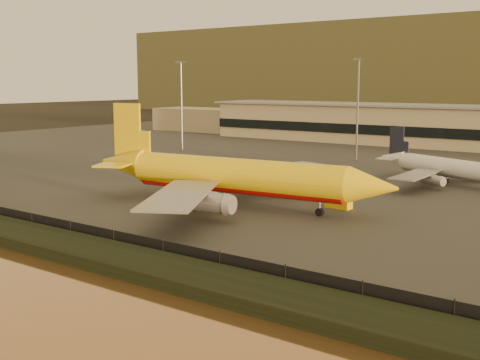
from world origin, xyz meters
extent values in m
plane|color=black|center=(0.00, 0.00, 0.00)|extent=(900.00, 900.00, 0.00)
cube|color=black|center=(0.00, -17.00, 0.70)|extent=(320.00, 7.00, 1.40)
cube|color=#2D2D2D|center=(0.00, 95.00, 0.10)|extent=(320.00, 220.00, 0.20)
cube|color=black|center=(0.00, -13.00, 1.30)|extent=(300.00, 0.05, 2.20)
cube|color=tan|center=(0.00, 125.00, 6.20)|extent=(160.00, 22.00, 12.00)
cube|color=black|center=(0.00, 113.80, 5.20)|extent=(160.00, 0.60, 3.00)
cube|color=gray|center=(0.00, 125.00, 12.50)|extent=(164.00, 24.00, 0.60)
cube|color=tan|center=(-95.00, 129.00, 4.70)|extent=(50.00, 18.00, 9.00)
cylinder|color=slate|center=(-60.00, 70.00, 12.70)|extent=(0.50, 0.50, 25.00)
cube|color=slate|center=(-60.00, 70.00, 25.40)|extent=(2.20, 2.20, 0.40)
cylinder|color=slate|center=(-10.00, 80.00, 12.70)|extent=(0.50, 0.50, 25.00)
cube|color=slate|center=(-10.00, 80.00, 25.40)|extent=(2.20, 2.20, 0.40)
cube|color=brown|center=(-140.00, 340.00, 27.50)|extent=(260.00, 160.00, 55.00)
cylinder|color=yellow|center=(-0.43, 15.37, 5.26)|extent=(37.26, 9.49, 5.33)
cylinder|color=#B30C0A|center=(-0.43, 15.37, 4.33)|extent=(36.11, 8.21, 4.16)
cone|color=yellow|center=(21.46, 17.88, 5.26)|extent=(7.73, 6.11, 5.33)
cone|color=yellow|center=(-23.34, 12.75, 5.66)|extent=(9.77, 6.34, 5.33)
cube|color=yellow|center=(-22.32, 12.86, 11.53)|extent=(5.65, 1.06, 9.33)
cube|color=yellow|center=(-21.91, 18.27, 6.06)|extent=(6.03, 5.98, 0.32)
cube|color=yellow|center=(-20.70, 7.68, 6.06)|extent=(6.76, 6.73, 0.32)
cube|color=gray|center=(-3.06, 29.36, 4.33)|extent=(13.06, 24.14, 0.32)
cylinder|color=gray|center=(-0.12, 26.21, 2.86)|extent=(6.44, 3.61, 2.93)
cube|color=gray|center=(0.17, 1.15, 4.33)|extent=(17.32, 23.69, 0.32)
cylinder|color=gray|center=(2.32, 4.88, 2.86)|extent=(6.44, 3.61, 2.93)
cylinder|color=black|center=(13.57, 16.97, 0.79)|extent=(1.27, 1.06, 1.17)
cylinder|color=slate|center=(13.57, 16.97, 1.40)|extent=(0.20, 0.20, 2.40)
cylinder|color=black|center=(-3.97, 12.55, 0.79)|extent=(1.27, 1.06, 1.17)
cylinder|color=slate|center=(-3.97, 12.55, 1.40)|extent=(0.20, 0.20, 2.40)
cylinder|color=black|center=(-4.52, 17.31, 0.79)|extent=(1.27, 1.06, 1.17)
cylinder|color=slate|center=(-4.52, 17.31, 1.40)|extent=(0.20, 0.20, 2.40)
cylinder|color=white|center=(21.48, 56.03, 3.51)|extent=(24.49, 12.82, 3.48)
cylinder|color=gray|center=(21.48, 56.03, 2.90)|extent=(23.56, 11.84, 2.72)
cone|color=white|center=(7.01, 62.03, 3.77)|extent=(7.12, 5.62, 3.48)
cube|color=black|center=(7.65, 61.76, 7.60)|extent=(3.64, 1.72, 6.09)
cube|color=white|center=(9.63, 64.71, 4.03)|extent=(4.80, 4.78, 0.21)
cube|color=white|center=(6.96, 58.28, 4.03)|extent=(3.73, 3.57, 0.21)
cube|color=gray|center=(17.17, 47.45, 2.90)|extent=(5.02, 15.71, 0.21)
cylinder|color=gray|center=(19.68, 48.95, 1.94)|extent=(4.59, 3.37, 1.92)
cylinder|color=black|center=(18.47, 55.58, 0.58)|extent=(0.94, 0.86, 0.77)
cylinder|color=slate|center=(18.47, 55.58, 0.98)|extent=(0.18, 0.18, 1.57)
cylinder|color=black|center=(19.67, 58.47, 0.58)|extent=(0.94, 0.86, 0.77)
cylinder|color=slate|center=(19.67, 58.47, 0.98)|extent=(0.18, 0.18, 1.57)
cube|color=yellow|center=(13.36, 23.60, 1.11)|extent=(4.17, 2.10, 1.82)
cube|color=white|center=(-16.30, 34.72, 0.99)|extent=(3.73, 2.12, 1.59)
camera|label=1|loc=(55.01, -60.63, 19.84)|focal=45.00mm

